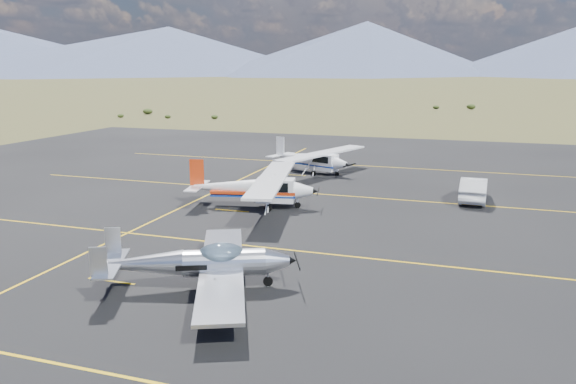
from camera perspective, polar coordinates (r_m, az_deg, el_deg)
The scene contains 6 objects.
ground at distance 23.39m, azimuth -6.42°, elevation -6.86°, with size 1600.00×1600.00×0.00m, color #383D1C.
apron at distance 29.60m, azimuth -0.78°, elevation -2.60°, with size 72.00×72.00×0.02m, color black.
aircraft_low_wing at distance 20.24m, azimuth -8.73°, elevation -7.15°, with size 6.99×9.08×2.03m.
aircraft_cessna at distance 31.54m, azimuth -3.51°, elevation 0.55°, with size 6.67×10.59×2.67m.
aircraft_plain at distance 41.94m, azimuth 2.39°, elevation 3.45°, with size 6.83×9.58×2.47m.
sedan at distance 34.85m, azimuth 18.33°, elevation 0.28°, with size 1.48×4.26×1.40m, color silver.
Camera 1 is at (9.33, -19.99, 7.76)m, focal length 35.00 mm.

